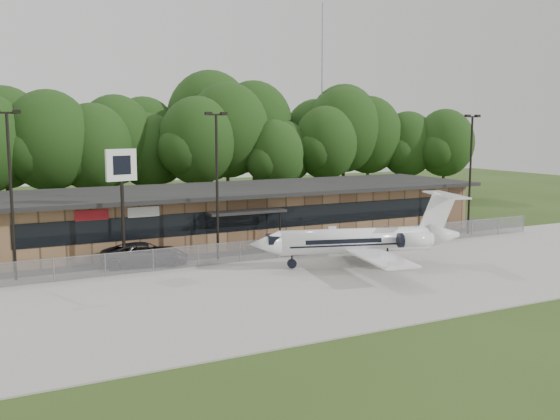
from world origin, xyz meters
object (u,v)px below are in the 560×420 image
terminal (241,212)px  suv (145,254)px  pole_sign (122,178)px  business_jet (363,241)px

terminal → suv: terminal is taller
terminal → suv: 12.21m
suv → pole_sign: bearing=110.8°
business_jet → pole_sign: size_ratio=1.84×
terminal → business_jet: business_jet is taller
suv → pole_sign: size_ratio=0.73×
terminal → suv: (-9.98, -6.88, -1.38)m
business_jet → pole_sign: pole_sign is taller
terminal → business_jet: bearing=-78.4°
terminal → pole_sign: pole_sign is taller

